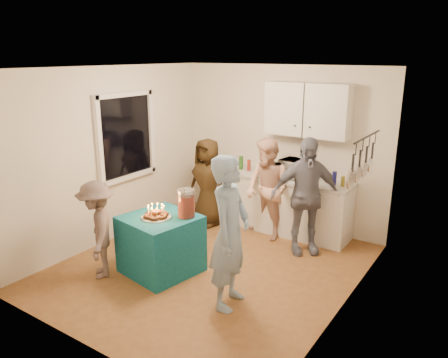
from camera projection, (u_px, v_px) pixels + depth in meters
The scene contains 19 objects.
floor at pixel (210, 267), 5.86m from camera, with size 4.00×4.00×0.00m, color brown.
ceiling at pixel (208, 68), 5.14m from camera, with size 4.00×4.00×0.00m, color white.
back_wall at pixel (280, 147), 7.10m from camera, with size 3.60×3.60×0.00m, color silver.
left_wall at pixel (110, 156), 6.46m from camera, with size 4.00×4.00×0.00m, color silver.
right_wall at pixel (349, 200), 4.54m from camera, with size 4.00×4.00×0.00m, color silver.
window_night at pixel (125, 136), 6.62m from camera, with size 0.04×1.00×1.20m, color black.
counter at pixel (281, 205), 6.99m from camera, with size 2.20×0.58×0.86m, color white.
countertop at pixel (282, 177), 6.87m from camera, with size 2.24×0.62×0.05m, color beige.
upper_cabinet at pixel (307, 110), 6.53m from camera, with size 1.30×0.30×0.80m, color white.
pot_rack at pixel (364, 158), 5.06m from camera, with size 0.12×1.00×0.60m, color black.
microwave at pixel (297, 169), 6.69m from camera, with size 0.51×0.35×0.28m, color white.
party_table at pixel (161, 244), 5.67m from camera, with size 0.85×0.85×0.76m, color #105C6F.
donut_cake at pixel (156, 211), 5.50m from camera, with size 0.38×0.38×0.18m, color #381C0C, non-canonical shape.
punch_jar at pixel (186, 204), 5.52m from camera, with size 0.22×0.22×0.34m, color red.
man_birthday at pixel (230, 233), 4.78m from camera, with size 0.64×0.42×1.74m, color #86A3C3.
woman_back_left at pixel (207, 182), 7.16m from camera, with size 0.71×0.46×1.45m, color #4D3516.
woman_back_center at pixel (267, 189), 6.61m from camera, with size 0.76×0.59×1.56m, color #E79378.
woman_back_right at pixel (305, 196), 6.10m from camera, with size 0.99×0.41×1.68m, color black.
child_near_left at pixel (98, 230), 5.49m from camera, with size 0.82×0.47×1.26m, color #554544.
Camera 1 is at (3.11, -4.30, 2.77)m, focal length 35.00 mm.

